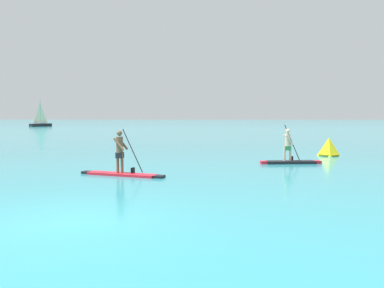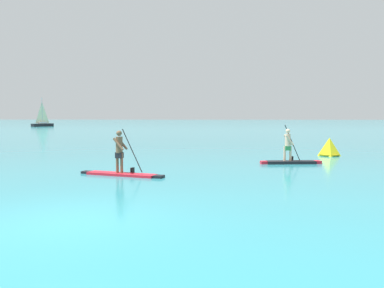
# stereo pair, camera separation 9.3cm
# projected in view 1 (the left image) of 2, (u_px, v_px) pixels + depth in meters

# --- Properties ---
(ground) EXTENTS (440.00, 440.00, 0.00)m
(ground) POSITION_uv_depth(u_px,v_px,m) (70.00, 220.00, 8.65)
(ground) COLOR teal
(paddleboarder_mid_center) EXTENTS (3.47, 1.39, 1.83)m
(paddleboarder_mid_center) POSITION_uv_depth(u_px,v_px,m) (122.00, 165.00, 15.12)
(paddleboarder_mid_center) COLOR red
(paddleboarder_mid_center) RESTS_ON ground
(paddleboarder_far_right) EXTENTS (2.94, 0.95, 1.86)m
(paddleboarder_far_right) POSITION_uv_depth(u_px,v_px,m) (290.00, 157.00, 18.88)
(paddleboarder_far_right) COLOR black
(paddleboarder_far_right) RESTS_ON ground
(race_marker_buoy) EXTENTS (1.13, 1.13, 1.05)m
(race_marker_buoy) POSITION_uv_depth(u_px,v_px,m) (329.00, 148.00, 22.61)
(race_marker_buoy) COLOR yellow
(race_marker_buoy) RESTS_ON ground
(sailboat_left_horizon) EXTENTS (3.40, 4.77, 6.15)m
(sailboat_left_horizon) POSITION_uv_depth(u_px,v_px,m) (41.00, 122.00, 83.99)
(sailboat_left_horizon) COLOR black
(sailboat_left_horizon) RESTS_ON ground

